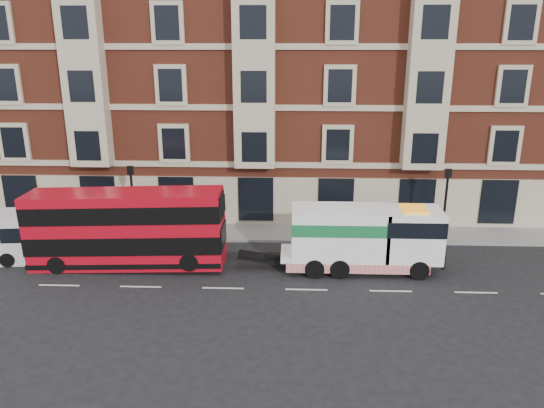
{
  "coord_description": "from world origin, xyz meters",
  "views": [
    {
      "loc": [
        3.23,
        -22.93,
        11.49
      ],
      "look_at": [
        2.2,
        4.0,
        3.01
      ],
      "focal_mm": 35.0,
      "sensor_mm": 36.0,
      "label": 1
    }
  ],
  "objects": [
    {
      "name": "sidewalk",
      "position": [
        0.0,
        7.5,
        0.07
      ],
      "size": [
        90.0,
        3.0,
        0.15
      ],
      "primitive_type": "cube",
      "color": "slate",
      "rests_on": "ground"
    },
    {
      "name": "lamp_post_east",
      "position": [
        12.0,
        6.2,
        2.68
      ],
      "size": [
        0.35,
        0.15,
        4.35
      ],
      "color": "black",
      "rests_on": "sidewalk"
    },
    {
      "name": "tow_truck",
      "position": [
        6.8,
        2.38,
        1.77
      ],
      "size": [
        8.03,
        2.37,
        3.35
      ],
      "color": "white",
      "rests_on": "ground"
    },
    {
      "name": "double_decker_bus",
      "position": [
        -5.25,
        2.38,
        2.15
      ],
      "size": [
        10.04,
        2.3,
        4.06
      ],
      "color": "#B60A19",
      "rests_on": "ground"
    },
    {
      "name": "victorian_terrace",
      "position": [
        0.5,
        15.0,
        10.07
      ],
      "size": [
        45.0,
        12.0,
        20.4
      ],
      "color": "brown",
      "rests_on": "ground"
    },
    {
      "name": "lamp_post_west",
      "position": [
        -6.0,
        6.2,
        2.68
      ],
      "size": [
        0.35,
        0.15,
        4.35
      ],
      "color": "black",
      "rests_on": "sidewalk"
    },
    {
      "name": "ground",
      "position": [
        0.0,
        0.0,
        0.0
      ],
      "size": [
        120.0,
        120.0,
        0.0
      ],
      "primitive_type": "plane",
      "color": "black",
      "rests_on": "ground"
    },
    {
      "name": "pedestrian",
      "position": [
        -7.79,
        6.15,
        1.01
      ],
      "size": [
        0.75,
        0.68,
        1.73
      ],
      "primitive_type": "imported",
      "rotation": [
        0.0,
        0.0,
        -0.54
      ],
      "color": "#181E31",
      "rests_on": "sidewalk"
    }
  ]
}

